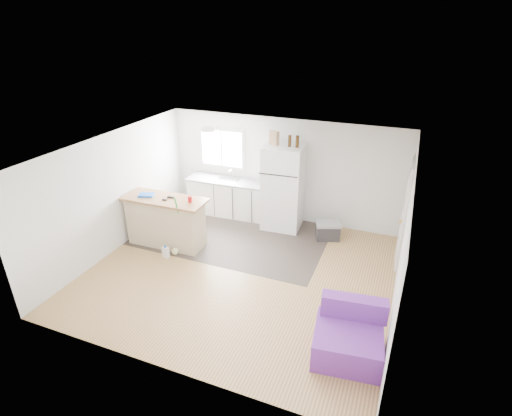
{
  "coord_description": "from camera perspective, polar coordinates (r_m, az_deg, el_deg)",
  "views": [
    {
      "loc": [
        2.6,
        -5.76,
        4.36
      ],
      "look_at": [
        0.04,
        0.7,
        1.04
      ],
      "focal_mm": 28.0,
      "sensor_mm": 36.0,
      "label": 1
    }
  ],
  "objects": [
    {
      "name": "cleaner_jug",
      "position": [
        8.24,
        -12.78,
        -6.17
      ],
      "size": [
        0.13,
        0.1,
        0.27
      ],
      "rotation": [
        0.0,
        0.0,
        -0.14
      ],
      "color": "white",
      "rests_on": "floor"
    },
    {
      "name": "blue_tray",
      "position": [
        8.48,
        -15.4,
        1.82
      ],
      "size": [
        0.36,
        0.31,
        0.04
      ],
      "primitive_type": "cube",
      "rotation": [
        0.0,
        0.0,
        0.35
      ],
      "color": "blue",
      "rests_on": "peninsula"
    },
    {
      "name": "tool_b",
      "position": [
        8.18,
        -12.93,
        1.16
      ],
      "size": [
        0.1,
        0.05,
        0.03
      ],
      "primitive_type": "cube",
      "rotation": [
        0.0,
        0.0,
        0.06
      ],
      "color": "black",
      "rests_on": "peninsula"
    },
    {
      "name": "window",
      "position": [
        9.65,
        -4.89,
        8.5
      ],
      "size": [
        1.18,
        0.06,
        0.98
      ],
      "color": "white",
      "rests_on": "back_wall"
    },
    {
      "name": "vinyl_zone",
      "position": [
        8.9,
        -3.25,
        -3.85
      ],
      "size": [
        4.05,
        2.5,
        0.0
      ],
      "primitive_type": "cube",
      "color": "#382F2A",
      "rests_on": "floor"
    },
    {
      "name": "kitchen_cabinets",
      "position": [
        9.67,
        -3.95,
        1.61
      ],
      "size": [
        2.0,
        0.69,
        1.16
      ],
      "rotation": [
        0.0,
        0.0,
        0.04
      ],
      "color": "white",
      "rests_on": "floor"
    },
    {
      "name": "bottle_left",
      "position": [
        8.45,
        4.83,
        9.53
      ],
      "size": [
        0.08,
        0.08,
        0.25
      ],
      "primitive_type": "cylinder",
      "rotation": [
        0.0,
        0.0,
        0.24
      ],
      "color": "#331D09",
      "rests_on": "refrigerator"
    },
    {
      "name": "cardboard_box",
      "position": [
        8.55,
        2.62,
        9.96
      ],
      "size": [
        0.22,
        0.16,
        0.3
      ],
      "primitive_type": "cube",
      "rotation": [
        0.0,
        0.0,
        -0.36
      ],
      "color": "tan",
      "rests_on": "refrigerator"
    },
    {
      "name": "peninsula",
      "position": [
        8.51,
        -12.74,
        -1.84
      ],
      "size": [
        1.74,
        0.7,
        1.06
      ],
      "rotation": [
        0.0,
        0.0,
        0.02
      ],
      "color": "#CAB392",
      "rests_on": "floor"
    },
    {
      "name": "room",
      "position": [
        7.06,
        -2.36,
        -1.08
      ],
      "size": [
        5.51,
        5.01,
        2.41
      ],
      "color": "olive",
      "rests_on": "ground"
    },
    {
      "name": "tool_a",
      "position": [
        8.26,
        -12.09,
        1.52
      ],
      "size": [
        0.14,
        0.06,
        0.03
      ],
      "primitive_type": "cube",
      "rotation": [
        0.0,
        0.0,
        0.07
      ],
      "color": "black",
      "rests_on": "peninsula"
    },
    {
      "name": "red_cup",
      "position": [
        7.99,
        -9.42,
        1.24
      ],
      "size": [
        0.09,
        0.09,
        0.12
      ],
      "primitive_type": "cylinder",
      "rotation": [
        0.0,
        0.0,
        0.13
      ],
      "color": "red",
      "rests_on": "peninsula"
    },
    {
      "name": "purple_seat",
      "position": [
        6.06,
        13.08,
        -17.57
      ],
      "size": [
        1.04,
        0.99,
        0.77
      ],
      "rotation": [
        0.0,
        0.0,
        0.12
      ],
      "color": "purple",
      "rests_on": "floor"
    },
    {
      "name": "bottle_right",
      "position": [
        8.42,
        5.92,
        9.42
      ],
      "size": [
        0.09,
        0.09,
        0.25
      ],
      "primitive_type": "cylinder",
      "rotation": [
        0.0,
        0.0,
        0.42
      ],
      "color": "#331D09",
      "rests_on": "refrigerator"
    },
    {
      "name": "interior_door",
      "position": [
        8.04,
        20.48,
        -0.78
      ],
      "size": [
        0.11,
        0.92,
        2.1
      ],
      "color": "white",
      "rests_on": "right_wall"
    },
    {
      "name": "mop",
      "position": [
        8.25,
        -11.25,
        -5.05
      ],
      "size": [
        0.22,
        0.37,
        1.32
      ],
      "rotation": [
        0.0,
        0.0,
        0.04
      ],
      "color": "green",
      "rests_on": "floor"
    },
    {
      "name": "cooler",
      "position": [
        8.79,
        10.21,
        -3.16
      ],
      "size": [
        0.61,
        0.51,
        0.39
      ],
      "rotation": [
        0.0,
        0.0,
        0.36
      ],
      "color": "#2B2B2D",
      "rests_on": "floor"
    },
    {
      "name": "ceiling_fixture",
      "position": [
        8.18,
        -6.9,
        11.19
      ],
      "size": [
        0.3,
        0.3,
        0.07
      ],
      "primitive_type": "cylinder",
      "color": "white",
      "rests_on": "ceiling"
    },
    {
      "name": "refrigerator",
      "position": [
        8.9,
        3.91,
        2.99
      ],
      "size": [
        0.89,
        0.85,
        1.92
      ],
      "rotation": [
        0.0,
        0.0,
        0.06
      ],
      "color": "white",
      "rests_on": "floor"
    }
  ]
}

